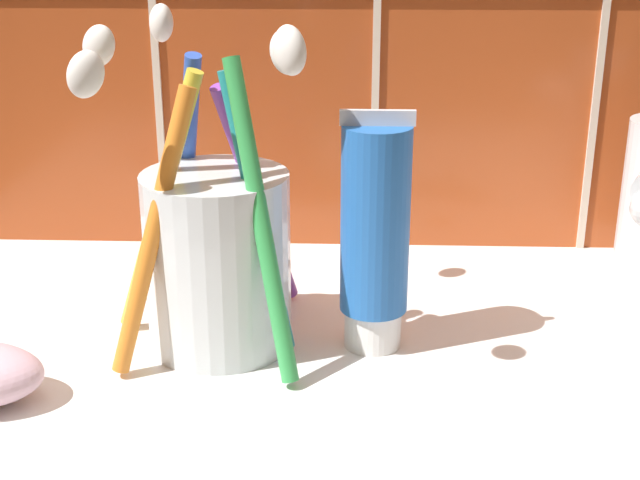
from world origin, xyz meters
The scene contains 3 objects.
sink_counter centered at (0.00, 0.00, 1.00)cm, with size 58.85×37.56×2.00cm, color white.
toothbrush_cup centered at (-7.22, 2.95, 7.63)cm, with size 12.76×14.39×18.26cm.
toothpaste_tube centered at (1.24, 2.92, 8.50)cm, with size 3.85×3.67×13.17cm.
Camera 1 is at (0.00, -41.24, 24.92)cm, focal length 50.00 mm.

